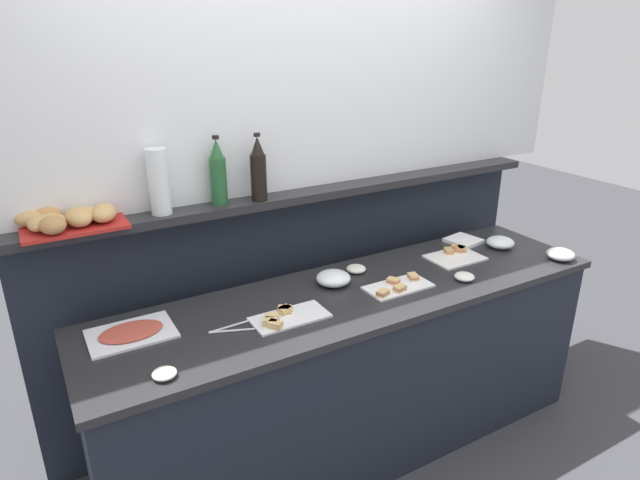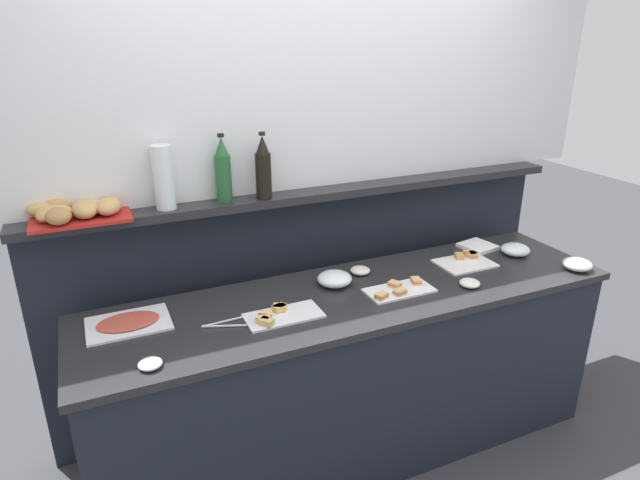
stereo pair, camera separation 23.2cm
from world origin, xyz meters
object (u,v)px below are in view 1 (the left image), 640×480
condiment_bowl_teal (464,277)px  wine_bottle_dark (258,170)px  sandwich_platter_side (285,317)px  wine_bottle_green (218,174)px  condiment_bowl_dark (356,269)px  bread_basket (66,219)px  sandwich_platter_rear (455,255)px  serving_tongs (230,329)px  sandwich_platter_front (398,286)px  glass_bowl_large (333,279)px  glass_bowl_small (560,255)px  napkin_stack (463,241)px  water_carafe (159,182)px  cold_cuts_platter (131,333)px  glass_bowl_medium (500,243)px  condiment_bowl_cream (164,373)px

condiment_bowl_teal → wine_bottle_dark: size_ratio=0.31×
wine_bottle_dark → sandwich_platter_side: bearing=-102.9°
wine_bottle_green → sandwich_platter_side: bearing=-81.4°
condiment_bowl_dark → bread_basket: 1.33m
sandwich_platter_rear → serving_tongs: sandwich_platter_rear is taller
sandwich_platter_front → wine_bottle_green: 0.98m
glass_bowl_large → wine_bottle_green: wine_bottle_green is taller
glass_bowl_large → condiment_bowl_teal: size_ratio=1.69×
glass_bowl_small → condiment_bowl_dark: bearing=158.5°
napkin_stack → wine_bottle_dark: 1.29m
sandwich_platter_side → condiment_bowl_teal: 0.93m
condiment_bowl_dark → napkin_stack: condiment_bowl_dark is taller
wine_bottle_green → water_carafe: (-0.27, -0.01, 0.00)m
glass_bowl_small → wine_bottle_green: wine_bottle_green is taller
glass_bowl_large → glass_bowl_small: glass_bowl_large is taller
bread_basket → napkin_stack: bearing=-5.8°
sandwich_platter_rear → glass_bowl_large: 0.74m
cold_cuts_platter → napkin_stack: (1.87, 0.09, 0.00)m
wine_bottle_green → serving_tongs: bearing=-108.4°
glass_bowl_small → napkin_stack: size_ratio=0.85×
sandwich_platter_front → serving_tongs: sandwich_platter_front is taller
glass_bowl_large → napkin_stack: (0.93, 0.10, -0.02)m
sandwich_platter_front → glass_bowl_medium: 0.82m
condiment_bowl_dark → serving_tongs: size_ratio=0.53×
sandwich_platter_side → wine_bottle_dark: bearing=77.1°
sandwich_platter_front → wine_bottle_green: (-0.67, 0.50, 0.52)m
cold_cuts_platter → bread_basket: 0.53m
sandwich_platter_side → condiment_bowl_teal: (0.93, -0.09, 0.01)m
glass_bowl_large → bread_basket: (-1.08, 0.30, 0.39)m
sandwich_platter_front → condiment_bowl_teal: (0.34, -0.09, 0.01)m
cold_cuts_platter → glass_bowl_small: 2.16m
sandwich_platter_rear → condiment_bowl_teal: (-0.16, -0.23, 0.01)m
sandwich_platter_side → condiment_bowl_dark: sandwich_platter_side is taller
sandwich_platter_rear → wine_bottle_dark: 1.16m
cold_cuts_platter → glass_bowl_large: glass_bowl_large is taller
serving_tongs → condiment_bowl_cream: bearing=-149.3°
sandwich_platter_side → condiment_bowl_dark: 0.58m
condiment_bowl_cream → wine_bottle_green: wine_bottle_green is taller
water_carafe → condiment_bowl_cream: bearing=-107.3°
cold_cuts_platter → bread_basket: size_ratio=0.79×
sandwich_platter_side → glass_bowl_small: bearing=-5.7°
sandwich_platter_side → glass_bowl_large: bearing=28.2°
glass_bowl_medium → condiment_bowl_dark: bearing=171.8°
condiment_bowl_cream → water_carafe: water_carafe is taller
serving_tongs → wine_bottle_green: (0.16, 0.47, 0.52)m
sandwich_platter_front → glass_bowl_medium: size_ratio=2.11×
condiment_bowl_teal → glass_bowl_large: bearing=154.6°
condiment_bowl_dark → serving_tongs: (-0.75, -0.21, -0.01)m
sandwich_platter_front → condiment_bowl_dark: size_ratio=3.24×
sandwich_platter_side → glass_bowl_medium: 1.40m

